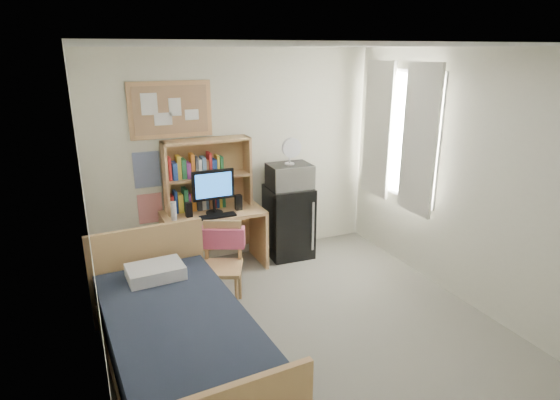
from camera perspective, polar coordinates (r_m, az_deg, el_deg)
name	(u,v)px	position (r m, az deg, el deg)	size (l,w,h in m)	color
floor	(313,339)	(4.58, 4.05, -16.54)	(3.60, 4.20, 0.02)	gray
ceiling	(320,46)	(3.77, 4.96, 18.22)	(3.60, 4.20, 0.02)	silver
wall_back	(237,157)	(5.85, -5.27, 5.25)	(3.60, 0.04, 2.60)	white
wall_front	(531,341)	(2.52, 28.30, -14.92)	(3.60, 0.04, 2.60)	white
wall_left	(90,240)	(3.56, -22.17, -4.51)	(0.04, 4.20, 2.60)	white
wall_right	(476,183)	(5.06, 22.78, 1.89)	(0.04, 4.20, 2.60)	white
window_unit	(399,135)	(5.83, 14.33, 7.73)	(0.10, 1.40, 1.70)	white
curtain_left	(419,140)	(5.50, 16.62, 6.97)	(0.04, 0.55, 1.70)	silver
curtain_right	(378,130)	(6.13, 11.82, 8.38)	(0.04, 0.55, 1.70)	silver
bulletin_board	(171,110)	(5.54, -13.20, 10.66)	(0.94, 0.03, 0.64)	#A98059
poster_wave	(147,170)	(5.61, -15.93, 3.56)	(0.30, 0.01, 0.42)	navy
poster_japan	(150,208)	(5.74, -15.53, -0.98)	(0.28, 0.01, 0.36)	red
desk	(214,240)	(5.73, -8.00, -4.91)	(1.19, 0.59, 0.74)	tan
desk_chair	(221,267)	(4.86, -7.17, -8.16)	(0.45, 0.45, 0.90)	tan
mini_fridge	(289,221)	(6.04, 1.05, -2.61)	(0.54, 0.54, 0.92)	black
bed	(181,350)	(3.99, -12.02, -17.40)	(1.07, 2.14, 0.59)	#19202E
hutch	(208,174)	(5.61, -8.79, 3.12)	(1.03, 0.26, 0.84)	tan
monitor	(214,192)	(5.46, -8.11, 1.00)	(0.49, 0.04, 0.52)	black
keyboard	(218,216)	(5.41, -7.57, -1.94)	(0.42, 0.13, 0.02)	black
speaker_left	(189,210)	(5.44, -11.05, -1.16)	(0.07, 0.07, 0.17)	black
speaker_right	(238,202)	(5.60, -5.09, -0.29)	(0.08, 0.08, 0.18)	black
water_bottle	(174,211)	(5.36, -12.83, -1.32)	(0.06, 0.06, 0.22)	white
hoodie	(223,237)	(4.94, -6.97, -4.55)	(0.45, 0.14, 0.22)	#D45072
microwave	(289,176)	(5.83, 1.16, 2.95)	(0.52, 0.39, 0.30)	silver
desk_fan	(290,152)	(5.76, 1.18, 5.83)	(0.24, 0.24, 0.30)	white
pillow	(155,272)	(4.45, -14.94, -8.43)	(0.49, 0.35, 0.12)	white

